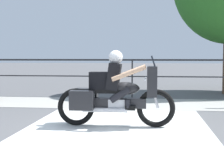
{
  "coord_description": "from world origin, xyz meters",
  "views": [
    {
      "loc": [
        0.7,
        -7.0,
        1.47
      ],
      "look_at": [
        -0.18,
        0.44,
        0.93
      ],
      "focal_mm": 55.0,
      "sensor_mm": 36.0,
      "label": 1
    }
  ],
  "objects": [
    {
      "name": "sidewalk_band",
      "position": [
        0.0,
        3.4,
        0.01
      ],
      "size": [
        44.0,
        2.4,
        0.01
      ],
      "primitive_type": "cube",
      "color": "#A8A59E",
      "rests_on": "ground"
    },
    {
      "name": "ground_plane",
      "position": [
        0.0,
        0.0,
        0.0
      ],
      "size": [
        120.0,
        120.0,
        0.0
      ],
      "primitive_type": "plane",
      "color": "#565659"
    },
    {
      "name": "crosswalk_band",
      "position": [
        0.0,
        -0.2,
        0.0
      ],
      "size": [
        3.71,
        6.0,
        0.01
      ],
      "primitive_type": "cube",
      "color": "silver",
      "rests_on": "ground"
    },
    {
      "name": "fence_railing",
      "position": [
        0.0,
        4.92,
        1.06
      ],
      "size": [
        36.0,
        0.05,
        1.35
      ],
      "color": "#232326",
      "rests_on": "ground"
    },
    {
      "name": "motorcycle",
      "position": [
        -0.09,
        -0.01,
        0.7
      ],
      "size": [
        2.45,
        0.76,
        1.58
      ],
      "rotation": [
        0.0,
        0.0,
        0.07
      ],
      "color": "black",
      "rests_on": "ground"
    }
  ]
}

